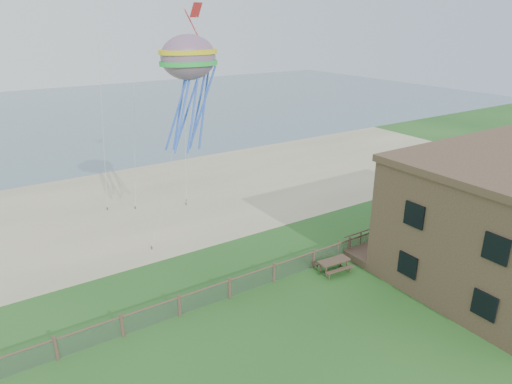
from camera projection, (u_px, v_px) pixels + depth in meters
ground at (345, 337)px, 22.13m from camera, size 160.00×160.00×0.00m
sand_beach at (167, 198)px, 39.36m from camera, size 72.00×20.00×0.02m
ocean at (60, 115)px, 73.80m from camera, size 160.00×68.00×0.02m
chainlink_fence at (274, 274)px, 26.64m from camera, size 36.20×0.20×1.25m
motel_deck at (430, 232)px, 32.62m from camera, size 15.00×2.00×0.50m
picnic_table at (334, 265)px, 27.82m from camera, size 2.12×1.68×0.85m
octopus_kite at (190, 90)px, 25.48m from camera, size 3.65×2.81×6.90m
kite_red at (197, 20)px, 30.36m from camera, size 1.51×1.83×2.32m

